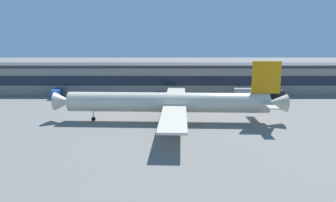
# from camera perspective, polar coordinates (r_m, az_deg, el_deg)

# --- Properties ---
(ground_plane) EXTENTS (600.00, 600.00, 0.00)m
(ground_plane) POSITION_cam_1_polar(r_m,az_deg,el_deg) (84.56, 1.45, -4.16)
(ground_plane) COLOR slate
(terminal_building) EXTENTS (157.48, 16.62, 12.06)m
(terminal_building) POSITION_cam_1_polar(r_m,az_deg,el_deg) (133.41, 0.95, 4.21)
(terminal_building) COLOR gray
(terminal_building) RESTS_ON ground_plane
(airliner) EXTENTS (63.56, 54.67, 16.71)m
(airliner) POSITION_cam_1_polar(r_m,az_deg,el_deg) (85.43, 0.62, -0.26)
(airliner) COLOR beige
(airliner) RESTS_ON ground_plane
(follow_me_car) EXTENTS (2.86, 4.72, 1.85)m
(follow_me_car) POSITION_cam_1_polar(r_m,az_deg,el_deg) (120.02, -10.38, 0.83)
(follow_me_car) COLOR #2651A5
(follow_me_car) RESTS_ON ground_plane
(crew_van) EXTENTS (4.15, 5.64, 2.55)m
(crew_van) POSITION_cam_1_polar(r_m,az_deg,el_deg) (118.55, -0.75, 1.06)
(crew_van) COLOR black
(crew_van) RESTS_ON ground_plane
(stair_truck) EXTENTS (3.62, 6.37, 3.55)m
(stair_truck) POSITION_cam_1_polar(r_m,az_deg,el_deg) (125.53, 19.33, 1.24)
(stair_truck) COLOR black
(stair_truck) RESTS_ON ground_plane
(fuel_truck) EXTENTS (3.96, 8.71, 3.35)m
(fuel_truck) POSITION_cam_1_polar(r_m,az_deg,el_deg) (128.12, -19.54, 1.37)
(fuel_truck) COLOR #2651A5
(fuel_truck) RESTS_ON ground_plane
(baggage_tug) EXTENTS (3.67, 4.10, 1.85)m
(baggage_tug) POSITION_cam_1_polar(r_m,az_deg,el_deg) (116.90, 4.54, 0.70)
(baggage_tug) COLOR yellow
(baggage_tug) RESTS_ON ground_plane
(catering_truck) EXTENTS (7.25, 2.76, 4.15)m
(catering_truck) POSITION_cam_1_polar(r_m,az_deg,el_deg) (121.17, 13.58, 1.37)
(catering_truck) COLOR gray
(catering_truck) RESTS_ON ground_plane
(belt_loader) EXTENTS (6.46, 2.27, 1.95)m
(belt_loader) POSITION_cam_1_polar(r_m,az_deg,el_deg) (121.26, -14.99, 0.76)
(belt_loader) COLOR #2651A5
(belt_loader) RESTS_ON ground_plane
(traffic_cone_0) EXTENTS (0.46, 0.46, 0.57)m
(traffic_cone_0) POSITION_cam_1_polar(r_m,az_deg,el_deg) (78.36, 17.34, -5.72)
(traffic_cone_0) COLOR #F2590C
(traffic_cone_0) RESTS_ON ground_plane
(traffic_cone_1) EXTENTS (0.52, 0.52, 0.65)m
(traffic_cone_1) POSITION_cam_1_polar(r_m,az_deg,el_deg) (80.65, 6.21, -4.75)
(traffic_cone_1) COLOR #F2590C
(traffic_cone_1) RESTS_ON ground_plane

